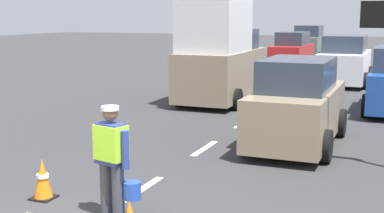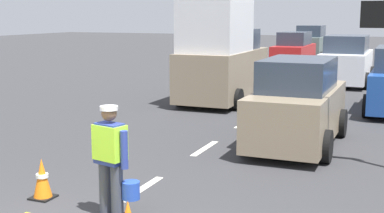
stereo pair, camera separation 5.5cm
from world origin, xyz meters
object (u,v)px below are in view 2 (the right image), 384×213
(road_worker, at_px, (112,156))
(car_oncoming_second, at_px, (294,52))
(car_outgoing_far, at_px, (346,62))
(car_oncoming_third, at_px, (310,44))
(delivery_truck, at_px, (221,55))
(traffic_cone_near, at_px, (42,179))
(car_outgoing_ahead, at_px, (298,106))

(road_worker, xyz_separation_m, car_oncoming_second, (-1.96, 22.26, 0.00))
(car_outgoing_far, xyz_separation_m, car_oncoming_third, (-3.43, 10.91, 0.08))
(car_outgoing_far, bearing_deg, delivery_truck, -117.45)
(road_worker, height_order, car_oncoming_third, car_oncoming_third)
(car_oncoming_third, height_order, car_oncoming_second, car_oncoming_third)
(road_worker, bearing_deg, traffic_cone_near, 168.87)
(road_worker, bearing_deg, car_oncoming_third, 94.21)
(road_worker, bearing_deg, delivery_truck, 100.69)
(road_worker, height_order, car_outgoing_ahead, car_outgoing_ahead)
(traffic_cone_near, xyz_separation_m, car_outgoing_ahead, (3.10, 5.11, 0.59))
(road_worker, distance_m, traffic_cone_near, 1.63)
(traffic_cone_near, xyz_separation_m, delivery_truck, (-0.48, 10.13, 1.28))
(delivery_truck, relative_size, car_outgoing_far, 1.05)
(car_outgoing_far, bearing_deg, road_worker, -94.68)
(traffic_cone_near, distance_m, car_oncoming_third, 27.50)
(car_oncoming_second, bearing_deg, delivery_truck, -90.03)
(road_worker, bearing_deg, car_outgoing_ahead, 73.38)
(traffic_cone_near, relative_size, delivery_truck, 0.15)
(car_oncoming_third, bearing_deg, traffic_cone_near, -88.84)
(delivery_truck, height_order, car_oncoming_third, delivery_truck)
(road_worker, xyz_separation_m, traffic_cone_near, (-1.49, 0.29, -0.60))
(road_worker, xyz_separation_m, car_outgoing_far, (1.38, 16.87, 0.03))
(delivery_truck, bearing_deg, road_worker, -79.31)
(road_worker, relative_size, car_outgoing_far, 0.38)
(traffic_cone_near, bearing_deg, car_outgoing_ahead, 58.74)
(traffic_cone_near, height_order, car_oncoming_third, car_oncoming_third)
(car_oncoming_second, bearing_deg, car_outgoing_ahead, -78.02)
(car_oncoming_third, bearing_deg, car_outgoing_ahead, -80.71)
(delivery_truck, distance_m, car_outgoing_ahead, 6.20)
(road_worker, distance_m, car_oncoming_third, 27.86)
(car_oncoming_third, relative_size, car_oncoming_second, 0.87)
(road_worker, distance_m, car_outgoing_ahead, 5.64)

